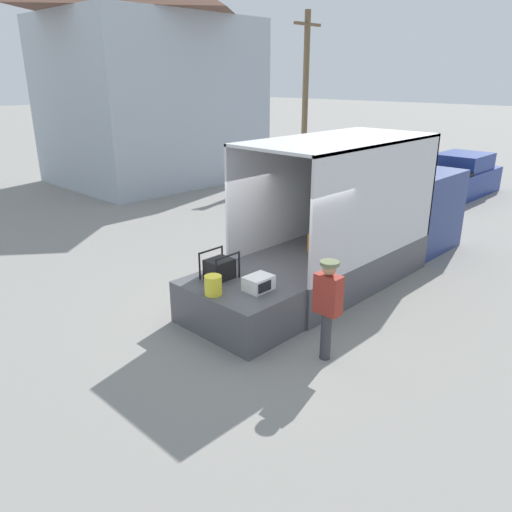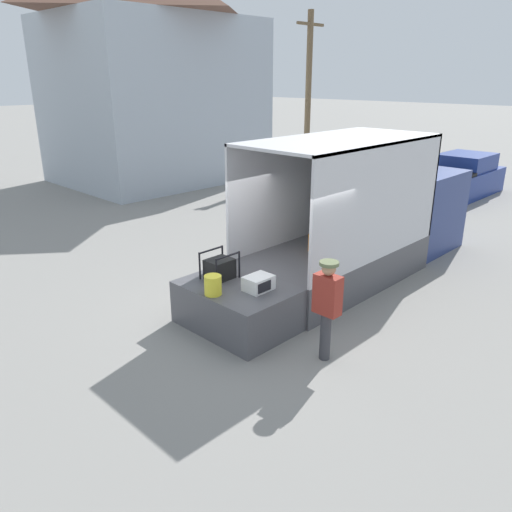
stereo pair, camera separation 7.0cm
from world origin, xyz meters
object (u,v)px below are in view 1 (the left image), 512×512
at_px(microwave, 259,283).
at_px(utility_pole, 305,91).
at_px(portable_generator, 220,268).
at_px(worker_person, 328,300).
at_px(pickup_truck_blue, 456,179).
at_px(box_truck, 375,227).
at_px(orange_bucket, 213,285).

relative_size(microwave, utility_pole, 0.07).
bearing_deg(portable_generator, worker_person, -85.38).
relative_size(portable_generator, utility_pole, 0.08).
height_order(microwave, worker_person, worker_person).
bearing_deg(pickup_truck_blue, utility_pole, 89.91).
height_order(box_truck, orange_bucket, box_truck).
bearing_deg(box_truck, microwave, -174.75).
bearing_deg(orange_bucket, portable_generator, 38.32).
bearing_deg(portable_generator, utility_pole, 33.31).
distance_m(pickup_truck_blue, utility_pole, 8.25).
distance_m(portable_generator, utility_pole, 16.39).
xyz_separation_m(orange_bucket, worker_person, (0.79, -1.89, 0.06)).
height_order(worker_person, pickup_truck_blue, worker_person).
xyz_separation_m(box_truck, orange_bucket, (-5.32, 0.01, 0.07)).
height_order(microwave, portable_generator, portable_generator).
bearing_deg(box_truck, orange_bucket, 179.87).
relative_size(microwave, orange_bucket, 1.43).
bearing_deg(utility_pole, portable_generator, -146.69).
xyz_separation_m(box_truck, worker_person, (-4.53, -1.88, 0.13)).
height_order(pickup_truck_blue, utility_pole, utility_pole).
xyz_separation_m(portable_generator, worker_person, (0.19, -2.36, 0.04)).
xyz_separation_m(orange_bucket, utility_pole, (14.09, 9.34, 2.78)).
relative_size(box_truck, pickup_truck_blue, 1.44).
relative_size(box_truck, microwave, 13.77).
bearing_deg(utility_pole, worker_person, -139.84).
bearing_deg(utility_pole, pickup_truck_blue, -90.09).
bearing_deg(box_truck, portable_generator, 174.16).
distance_m(box_truck, utility_pole, 13.14).
xyz_separation_m(portable_generator, orange_bucket, (-0.60, -0.47, -0.03)).
bearing_deg(orange_bucket, box_truck, -0.13).
height_order(orange_bucket, worker_person, worker_person).
relative_size(microwave, worker_person, 0.29).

